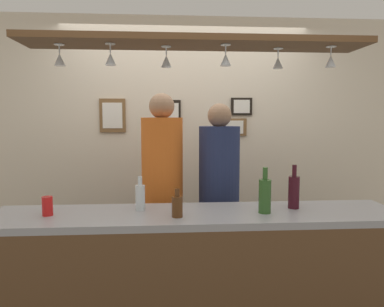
{
  "coord_description": "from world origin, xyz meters",
  "views": [
    {
      "loc": [
        -0.19,
        -2.64,
        1.56
      ],
      "look_at": [
        0.0,
        0.1,
        1.3
      ],
      "focal_mm": 33.45,
      "sensor_mm": 36.0,
      "label": 1
    }
  ],
  "objects_px": {
    "bottle_beer_brown_stubby": "(177,206)",
    "bottle_wine_dark_red": "(294,191)",
    "bottle_soda_clear": "(140,197)",
    "picture_frame_caricature": "(113,116)",
    "bottle_champagne_green": "(265,195)",
    "picture_frame_lower_pair": "(232,127)",
    "person_middle_navy_shirt": "(219,184)",
    "person_left_orange_shirt": "(162,178)",
    "picture_frame_crest": "(172,113)",
    "picture_frame_upper_small": "(242,107)",
    "drink_can": "(47,206)"
  },
  "relations": [
    {
      "from": "bottle_beer_brown_stubby",
      "to": "bottle_wine_dark_red",
      "type": "bearing_deg",
      "value": 11.66
    },
    {
      "from": "bottle_soda_clear",
      "to": "picture_frame_caricature",
      "type": "bearing_deg",
      "value": 105.55
    },
    {
      "from": "bottle_champagne_green",
      "to": "picture_frame_caricature",
      "type": "relative_size",
      "value": 0.88
    },
    {
      "from": "picture_frame_lower_pair",
      "to": "picture_frame_caricature",
      "type": "xyz_separation_m",
      "value": [
        -1.23,
        0.0,
        0.12
      ]
    },
    {
      "from": "person_middle_navy_shirt",
      "to": "picture_frame_caricature",
      "type": "bearing_deg",
      "value": 142.56
    },
    {
      "from": "person_left_orange_shirt",
      "to": "bottle_beer_brown_stubby",
      "type": "xyz_separation_m",
      "value": [
        0.1,
        -0.76,
        -0.05
      ]
    },
    {
      "from": "person_left_orange_shirt",
      "to": "bottle_beer_brown_stubby",
      "type": "bearing_deg",
      "value": -82.34
    },
    {
      "from": "bottle_beer_brown_stubby",
      "to": "picture_frame_caricature",
      "type": "bearing_deg",
      "value": 112.04
    },
    {
      "from": "bottle_soda_clear",
      "to": "picture_frame_crest",
      "type": "relative_size",
      "value": 0.88
    },
    {
      "from": "picture_frame_caricature",
      "to": "picture_frame_upper_small",
      "type": "xyz_separation_m",
      "value": [
        1.33,
        0.0,
        0.09
      ]
    },
    {
      "from": "bottle_wine_dark_red",
      "to": "bottle_beer_brown_stubby",
      "type": "height_order",
      "value": "bottle_wine_dark_red"
    },
    {
      "from": "bottle_champagne_green",
      "to": "picture_frame_crest",
      "type": "xyz_separation_m",
      "value": [
        -0.58,
        1.45,
        0.56
      ]
    },
    {
      "from": "bottle_champagne_green",
      "to": "picture_frame_upper_small",
      "type": "distance_m",
      "value": 1.59
    },
    {
      "from": "bottle_wine_dark_red",
      "to": "picture_frame_lower_pair",
      "type": "xyz_separation_m",
      "value": [
        -0.18,
        1.34,
        0.41
      ]
    },
    {
      "from": "person_middle_navy_shirt",
      "to": "picture_frame_upper_small",
      "type": "height_order",
      "value": "picture_frame_upper_small"
    },
    {
      "from": "person_left_orange_shirt",
      "to": "bottle_soda_clear",
      "type": "height_order",
      "value": "person_left_orange_shirt"
    },
    {
      "from": "bottle_champagne_green",
      "to": "picture_frame_caricature",
      "type": "xyz_separation_m",
      "value": [
        -1.18,
        1.45,
        0.53
      ]
    },
    {
      "from": "bottle_wine_dark_red",
      "to": "picture_frame_caricature",
      "type": "relative_size",
      "value": 0.88
    },
    {
      "from": "person_middle_navy_shirt",
      "to": "picture_frame_upper_small",
      "type": "relative_size",
      "value": 7.68
    },
    {
      "from": "bottle_soda_clear",
      "to": "drink_can",
      "type": "relative_size",
      "value": 1.89
    },
    {
      "from": "drink_can",
      "to": "bottle_soda_clear",
      "type": "bearing_deg",
      "value": 9.17
    },
    {
      "from": "picture_frame_upper_small",
      "to": "picture_frame_crest",
      "type": "bearing_deg",
      "value": 180.0
    },
    {
      "from": "picture_frame_crest",
      "to": "drink_can",
      "type": "bearing_deg",
      "value": -119.75
    },
    {
      "from": "bottle_beer_brown_stubby",
      "to": "bottle_soda_clear",
      "type": "relative_size",
      "value": 0.78
    },
    {
      "from": "person_middle_navy_shirt",
      "to": "bottle_beer_brown_stubby",
      "type": "height_order",
      "value": "person_middle_navy_shirt"
    },
    {
      "from": "picture_frame_lower_pair",
      "to": "picture_frame_upper_small",
      "type": "xyz_separation_m",
      "value": [
        0.1,
        0.0,
        0.21
      ]
    },
    {
      "from": "picture_frame_crest",
      "to": "picture_frame_caricature",
      "type": "bearing_deg",
      "value": 180.0
    },
    {
      "from": "bottle_wine_dark_red",
      "to": "bottle_soda_clear",
      "type": "height_order",
      "value": "bottle_wine_dark_red"
    },
    {
      "from": "picture_frame_lower_pair",
      "to": "picture_frame_crest",
      "type": "distance_m",
      "value": 0.65
    },
    {
      "from": "person_left_orange_shirt",
      "to": "bottle_champagne_green",
      "type": "xyz_separation_m",
      "value": [
        0.67,
        -0.7,
        -0.0
      ]
    },
    {
      "from": "picture_frame_upper_small",
      "to": "bottle_wine_dark_red",
      "type": "bearing_deg",
      "value": -86.27
    },
    {
      "from": "drink_can",
      "to": "picture_frame_upper_small",
      "type": "distance_m",
      "value": 2.19
    },
    {
      "from": "person_middle_navy_shirt",
      "to": "picture_frame_upper_small",
      "type": "bearing_deg",
      "value": 65.62
    },
    {
      "from": "bottle_soda_clear",
      "to": "bottle_champagne_green",
      "type": "relative_size",
      "value": 0.77
    },
    {
      "from": "bottle_soda_clear",
      "to": "picture_frame_upper_small",
      "type": "height_order",
      "value": "picture_frame_upper_small"
    },
    {
      "from": "bottle_beer_brown_stubby",
      "to": "bottle_champagne_green",
      "type": "height_order",
      "value": "bottle_champagne_green"
    },
    {
      "from": "bottle_soda_clear",
      "to": "picture_frame_upper_small",
      "type": "relative_size",
      "value": 1.05
    },
    {
      "from": "person_left_orange_shirt",
      "to": "person_middle_navy_shirt",
      "type": "relative_size",
      "value": 1.05
    },
    {
      "from": "bottle_wine_dark_red",
      "to": "picture_frame_lower_pair",
      "type": "bearing_deg",
      "value": 97.75
    },
    {
      "from": "drink_can",
      "to": "picture_frame_upper_small",
      "type": "bearing_deg",
      "value": 42.75
    },
    {
      "from": "bottle_champagne_green",
      "to": "picture_frame_upper_small",
      "type": "bearing_deg",
      "value": 84.32
    },
    {
      "from": "bottle_wine_dark_red",
      "to": "picture_frame_caricature",
      "type": "xyz_separation_m",
      "value": [
        -1.41,
        1.34,
        0.53
      ]
    },
    {
      "from": "bottle_beer_brown_stubby",
      "to": "picture_frame_upper_small",
      "type": "relative_size",
      "value": 0.82
    },
    {
      "from": "bottle_soda_clear",
      "to": "picture_frame_lower_pair",
      "type": "relative_size",
      "value": 0.77
    },
    {
      "from": "drink_can",
      "to": "picture_frame_crest",
      "type": "bearing_deg",
      "value": 60.25
    },
    {
      "from": "picture_frame_upper_small",
      "to": "bottle_soda_clear",
      "type": "bearing_deg",
      "value": -125.85
    },
    {
      "from": "drink_can",
      "to": "picture_frame_crest",
      "type": "xyz_separation_m",
      "value": [
        0.81,
        1.42,
        0.61
      ]
    },
    {
      "from": "picture_frame_lower_pair",
      "to": "bottle_wine_dark_red",
      "type": "bearing_deg",
      "value": -82.25
    },
    {
      "from": "person_middle_navy_shirt",
      "to": "bottle_wine_dark_red",
      "type": "xyz_separation_m",
      "value": [
        0.43,
        -0.59,
        0.05
      ]
    },
    {
      "from": "bottle_beer_brown_stubby",
      "to": "picture_frame_upper_small",
      "type": "height_order",
      "value": "picture_frame_upper_small"
    }
  ]
}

